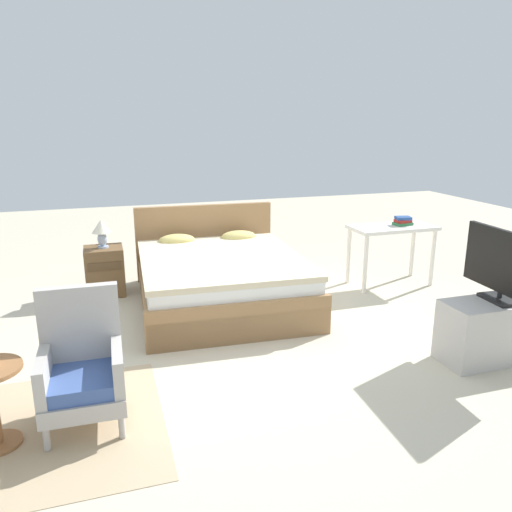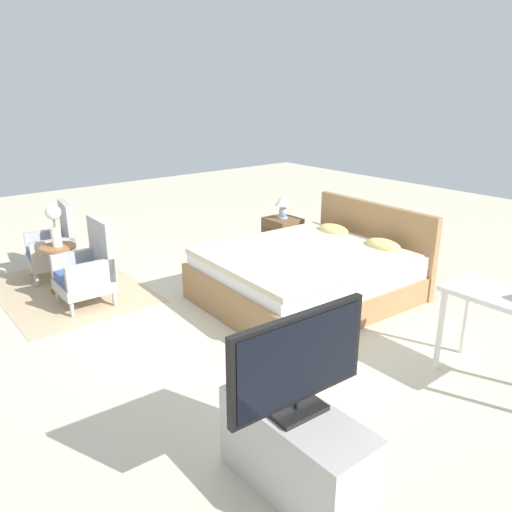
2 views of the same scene
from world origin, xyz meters
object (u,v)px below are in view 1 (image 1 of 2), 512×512
Objects in this scene: armchair_by_window_right at (82,370)px; tv_flatscreen at (504,265)px; book_stack at (403,221)px; vanity_desk at (392,235)px; nightstand at (105,271)px; tv_stand at (495,330)px; table_lamp at (101,230)px; bed at (219,277)px.

armchair_by_window_right is 3.41m from tv_flatscreen.
vanity_desk is at bearing -179.00° from book_stack.
vanity_desk reaches higher than nightstand.
vanity_desk is at bearing 83.08° from tv_stand.
tv_stand is at bearing -40.87° from nightstand.
nightstand is at bearing 169.01° from book_stack.
armchair_by_window_right reaches higher than vanity_desk.
tv_flatscreen reaches higher than table_lamp.
bed reaches higher than vanity_desk.
armchair_by_window_right reaches higher than book_stack.
tv_flatscreen is (0.00, -0.00, 0.59)m from tv_stand.
vanity_desk is (3.43, -0.70, 0.35)m from nightstand.
bed is 1.40m from nightstand.
bed is 2.36× the size of tv_stand.
tv_flatscreen reaches higher than bed.
table_lamp is 3.50m from vanity_desk.
table_lamp is 3.64m from book_stack.
nightstand is 4.20m from tv_stand.
nightstand is at bearing 168.52° from vanity_desk.
bed is at bearing 54.01° from armchair_by_window_right.
table_lamp is (0.20, 2.65, 0.41)m from armchair_by_window_right.
bed is 2.47× the size of armchair_by_window_right.
table_lamp is at bearing 168.51° from vanity_desk.
vanity_desk is (2.20, -0.01, 0.34)m from bed.
tv_flatscreen is 2.09m from book_stack.
vanity_desk is at bearing -11.48° from nightstand.
tv_flatscreen reaches higher than armchair_by_window_right.
tv_flatscreen reaches higher than tv_stand.
tv_flatscreen is at bearing -2.65° from tv_stand.
vanity_desk is 4.41× the size of book_stack.
tv_stand is at bearing -96.92° from vanity_desk.
book_stack is (3.57, -0.69, 0.02)m from table_lamp.
book_stack is at bearing 27.39° from armchair_by_window_right.
tv_flatscreen is 0.87× the size of vanity_desk.
vanity_desk is at bearing -0.37° from bed.
vanity_desk is (0.25, 2.05, 0.37)m from tv_stand.
armchair_by_window_right reaches higher than table_lamp.
book_stack is at bearing 79.25° from tv_flatscreen.
armchair_by_window_right is at bearing -152.61° from book_stack.
table_lamp is at bearing 139.12° from tv_stand.
table_lamp is 0.36× the size of tv_flatscreen.
table_lamp is 1.40× the size of book_stack.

